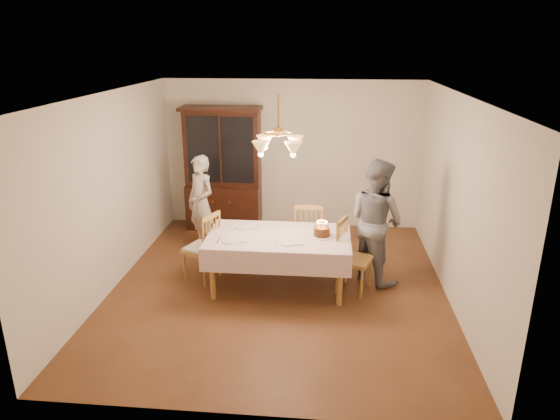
# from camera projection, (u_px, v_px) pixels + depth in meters

# --- Properties ---
(ground) EXTENTS (5.00, 5.00, 0.00)m
(ground) POSITION_uv_depth(u_px,v_px,m) (279.00, 287.00, 6.88)
(ground) COLOR #532D17
(ground) RESTS_ON ground
(room_shell) EXTENTS (5.00, 5.00, 5.00)m
(room_shell) POSITION_uv_depth(u_px,v_px,m) (279.00, 176.00, 6.37)
(room_shell) COLOR white
(room_shell) RESTS_ON ground
(dining_table) EXTENTS (1.90, 1.10, 0.76)m
(dining_table) POSITION_uv_depth(u_px,v_px,m) (279.00, 241.00, 6.66)
(dining_table) COLOR olive
(dining_table) RESTS_ON ground
(china_hutch) EXTENTS (1.38, 0.54, 2.16)m
(china_hutch) POSITION_uv_depth(u_px,v_px,m) (223.00, 171.00, 8.77)
(china_hutch) COLOR black
(china_hutch) RESTS_ON ground
(chair_far_side) EXTENTS (0.46, 0.44, 1.00)m
(chair_far_side) POSITION_uv_depth(u_px,v_px,m) (308.00, 237.00, 7.42)
(chair_far_side) COLOR olive
(chair_far_side) RESTS_ON ground
(chair_left_end) EXTENTS (0.56, 0.57, 1.00)m
(chair_left_end) POSITION_uv_depth(u_px,v_px,m) (202.00, 249.00, 6.96)
(chair_left_end) COLOR olive
(chair_left_end) RESTS_ON ground
(chair_right_end) EXTENTS (0.55, 0.56, 1.00)m
(chair_right_end) POSITION_uv_depth(u_px,v_px,m) (353.00, 260.00, 6.64)
(chair_right_end) COLOR olive
(chair_right_end) RESTS_ON ground
(elderly_woman) EXTENTS (0.66, 0.64, 1.53)m
(elderly_woman) POSITION_uv_depth(u_px,v_px,m) (201.00, 203.00, 7.92)
(elderly_woman) COLOR beige
(elderly_woman) RESTS_ON ground
(adult_in_grey) EXTENTS (1.05, 1.07, 1.73)m
(adult_in_grey) POSITION_uv_depth(u_px,v_px,m) (376.00, 221.00, 6.86)
(adult_in_grey) COLOR slate
(adult_in_grey) RESTS_ON ground
(birthday_cake) EXTENTS (0.30, 0.30, 0.21)m
(birthday_cake) POSITION_uv_depth(u_px,v_px,m) (322.00, 232.00, 6.58)
(birthday_cake) COLOR white
(birthday_cake) RESTS_ON dining_table
(place_setting_near_left) EXTENTS (0.39, 0.25, 0.02)m
(place_setting_near_left) POSITION_uv_depth(u_px,v_px,m) (232.00, 241.00, 6.44)
(place_setting_near_left) COLOR white
(place_setting_near_left) RESTS_ON dining_table
(place_setting_near_right) EXTENTS (0.37, 0.23, 0.02)m
(place_setting_near_right) POSITION_uv_depth(u_px,v_px,m) (290.00, 243.00, 6.37)
(place_setting_near_right) COLOR white
(place_setting_near_right) RESTS_ON dining_table
(place_setting_far_left) EXTENTS (0.41, 0.26, 0.02)m
(place_setting_far_left) POSITION_uv_depth(u_px,v_px,m) (245.00, 227.00, 6.92)
(place_setting_far_left) COLOR white
(place_setting_far_left) RESTS_ON dining_table
(chandelier) EXTENTS (0.62, 0.62, 0.73)m
(chandelier) POSITION_uv_depth(u_px,v_px,m) (279.00, 145.00, 6.24)
(chandelier) COLOR #BF8C3F
(chandelier) RESTS_ON ground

